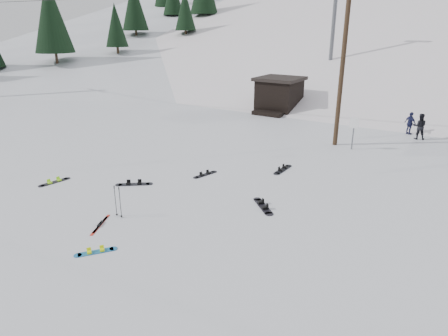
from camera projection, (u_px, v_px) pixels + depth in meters
The scene contains 19 objects.
ground at pixel (144, 234), 13.53m from camera, with size 200.00×200.00×0.00m, color silver.
ski_slope at pixel (401, 154), 61.09m from camera, with size 60.00×75.00×45.00m, color white.
ridge_left at pixel (186, 126), 73.57m from camera, with size 34.00×85.00×38.00m, color silver.
treeline_left at pixel (163, 70), 62.50m from camera, with size 20.00×64.00×10.00m, color black, non-canonical shape.
treeline_crest at pixel (438, 59), 81.53m from camera, with size 50.00×6.00×10.00m, color black, non-canonical shape.
utility_pole at pixel (343, 63), 22.00m from camera, with size 2.00×0.26×9.00m.
trail_sign at pixel (354, 128), 22.26m from camera, with size 0.50×0.09×1.85m.
lift_hut at pixel (279, 95), 32.18m from camera, with size 3.40×4.10×2.75m.
lift_tower_near at pixel (335, 11), 36.63m from camera, with size 2.20×0.36×8.00m.
hero_snowboard at pixel (96, 252), 12.42m from camera, with size 0.87×1.11×0.09m.
hero_skis at pixel (100, 224), 14.12m from camera, with size 0.78×1.44×0.08m.
ski_poles at pixel (118, 201), 14.52m from camera, with size 0.33×0.09×1.21m.
board_scatter_a at pixel (134, 184), 17.68m from camera, with size 1.36×1.13×0.11m.
board_scatter_b at pixel (205, 174), 18.82m from camera, with size 0.53×1.37×0.10m.
board_scatter_c at pixel (54, 182), 17.93m from camera, with size 0.45×1.48×0.10m.
board_scatter_d at pixel (263, 206), 15.53m from camera, with size 1.33×1.26×0.12m.
board_scatter_f at pixel (283, 169), 19.46m from camera, with size 0.32×1.67×0.12m.
skier_dark at pixel (420, 126), 24.47m from camera, with size 0.78×0.61×1.60m, color black.
skier_navy at pixel (410, 123), 25.57m from camera, with size 0.85×0.35×1.45m, color #191C40.
Camera 1 is at (8.77, -8.59, 6.68)m, focal length 32.00 mm.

